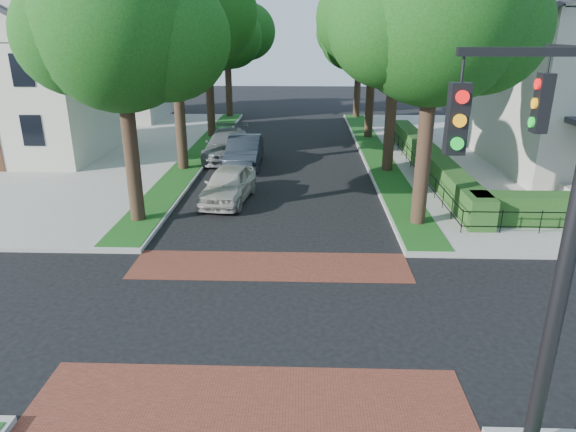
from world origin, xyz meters
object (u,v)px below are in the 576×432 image
object	(u,v)px
traffic_signal	(556,207)
parked_car_rear	(227,145)
parked_car_front	(228,184)
parked_car_middle	(244,151)

from	to	relation	value
traffic_signal	parked_car_rear	size ratio (longest dim) A/B	1.40
traffic_signal	parked_car_front	world-z (taller)	traffic_signal
parked_car_middle	parked_car_rear	xyz separation A→B (m)	(-1.24, 1.82, -0.01)
traffic_signal	parked_car_middle	distance (m)	22.11
traffic_signal	parked_car_middle	bearing A→B (deg)	109.28
parked_car_front	traffic_signal	bearing A→B (deg)	-56.44
parked_car_rear	traffic_signal	bearing A→B (deg)	-69.41
parked_car_front	parked_car_rear	bearing A→B (deg)	105.62
parked_car_front	parked_car_rear	size ratio (longest dim) A/B	0.79
traffic_signal	parked_car_rear	bearing A→B (deg)	110.64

